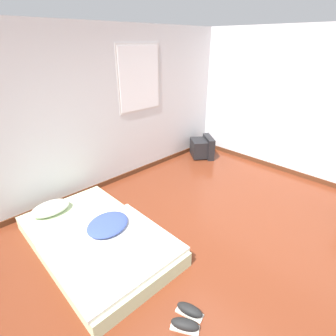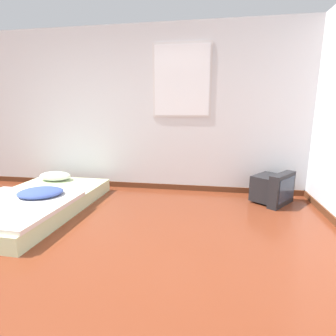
{
  "view_description": "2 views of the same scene",
  "coord_description": "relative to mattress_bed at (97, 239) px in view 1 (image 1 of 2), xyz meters",
  "views": [
    {
      "loc": [
        -1.99,
        -1.12,
        2.35
      ],
      "look_at": [
        0.78,
        1.69,
        0.42
      ],
      "focal_mm": 28.0,
      "sensor_mm": 36.0,
      "label": 1
    },
    {
      "loc": [
        1.47,
        -1.61,
        1.31
      ],
      "look_at": [
        0.89,
        1.8,
        0.54
      ],
      "focal_mm": 28.0,
      "sensor_mm": 36.0,
      "label": 2
    }
  ],
  "objects": [
    {
      "name": "ground_plane",
      "position": [
        0.84,
        -1.31,
        -0.12
      ],
      "size": [
        20.0,
        20.0,
        0.0
      ],
      "primitive_type": "plane",
      "color": "maroon"
    },
    {
      "name": "wall_back",
      "position": [
        0.85,
        1.31,
        1.17
      ],
      "size": [
        8.24,
        0.08,
        2.6
      ],
      "color": "silver",
      "rests_on": "ground_plane"
    },
    {
      "name": "wall_right",
      "position": [
        3.79,
        -1.31,
        1.16
      ],
      "size": [
        0.08,
        7.58,
        2.6
      ],
      "color": "silver",
      "rests_on": "ground_plane"
    },
    {
      "name": "mattress_bed",
      "position": [
        0.0,
        0.0,
        0.0
      ],
      "size": [
        1.29,
        2.11,
        0.33
      ],
      "color": "beige",
      "rests_on": "ground_plane"
    },
    {
      "name": "crt_tv",
      "position": [
        3.18,
        0.88,
        0.09
      ],
      "size": [
        0.65,
        0.67,
        0.46
      ],
      "color": "black",
      "rests_on": "ground_plane"
    },
    {
      "name": "sneaker_pair",
      "position": [
        0.07,
        -1.45,
        -0.07
      ],
      "size": [
        0.34,
        0.34,
        0.1
      ],
      "color": "silver",
      "rests_on": "ground_plane"
    }
  ]
}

